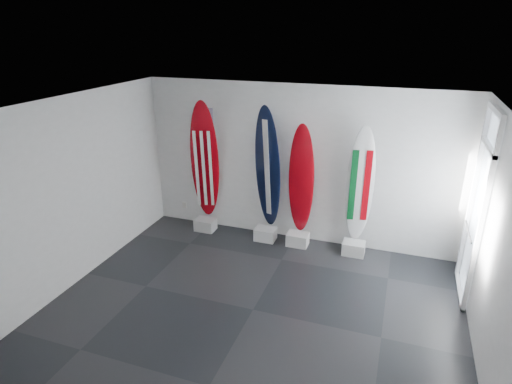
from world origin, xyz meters
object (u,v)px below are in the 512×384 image
at_px(surfboard_usa, 205,161).
at_px(surfboard_navy, 268,169).
at_px(surfboard_italy, 360,185).
at_px(surfboard_swiss, 301,180).

bearing_deg(surfboard_usa, surfboard_navy, -15.06).
xyz_separation_m(surfboard_usa, surfboard_italy, (3.01, 0.00, -0.14)).
height_order(surfboard_navy, surfboard_italy, surfboard_navy).
bearing_deg(surfboard_usa, surfboard_italy, -15.06).
height_order(surfboard_usa, surfboard_italy, surfboard_usa).
xyz_separation_m(surfboard_swiss, surfboard_italy, (1.06, 0.00, 0.02)).
xyz_separation_m(surfboard_navy, surfboard_italy, (1.71, 0.00, -0.12)).
xyz_separation_m(surfboard_usa, surfboard_navy, (1.30, 0.00, -0.01)).
height_order(surfboard_usa, surfboard_swiss, surfboard_usa).
bearing_deg(surfboard_navy, surfboard_swiss, 15.36).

